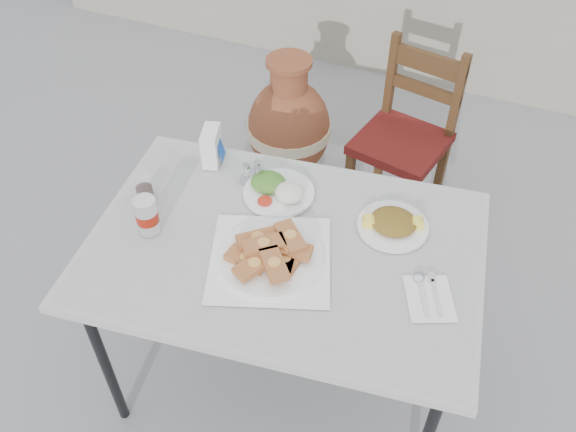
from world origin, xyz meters
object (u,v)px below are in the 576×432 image
at_px(salad_chopped_plate, 393,223).
at_px(cola_glass, 144,191).
at_px(napkin_holder, 212,146).
at_px(cafe_table, 284,256).
at_px(pide_plate, 270,252).
at_px(chair, 405,137).
at_px(condiment_caddy, 255,174).
at_px(terracotta_urn, 289,129).
at_px(salad_rice_plate, 278,189).
at_px(soda_can, 147,215).

xyz_separation_m(salad_chopped_plate, cola_glass, (-0.83, -0.20, 0.02)).
xyz_separation_m(salad_chopped_plate, napkin_holder, (-0.72, 0.08, 0.05)).
distance_m(cafe_table, pide_plate, 0.12).
height_order(cafe_table, cola_glass, cola_glass).
xyz_separation_m(cafe_table, pide_plate, (-0.02, -0.08, 0.09)).
distance_m(napkin_holder, chair, 1.08).
xyz_separation_m(pide_plate, condiment_caddy, (-0.21, 0.33, -0.01)).
bearing_deg(terracotta_urn, chair, 2.15).
relative_size(cafe_table, cola_glass, 15.14).
bearing_deg(condiment_caddy, cafe_table, -49.22).
distance_m(salad_chopped_plate, terracotta_urn, 1.26).
bearing_deg(cafe_table, napkin_holder, 144.86).
height_order(napkin_holder, chair, napkin_holder).
relative_size(pide_plate, condiment_caddy, 4.38).
bearing_deg(condiment_caddy, salad_rice_plate, -21.24).
bearing_deg(chair, pide_plate, -85.58).
xyz_separation_m(salad_rice_plate, salad_chopped_plate, (0.42, -0.00, -0.00)).
bearing_deg(cola_glass, salad_rice_plate, 26.08).
bearing_deg(salad_rice_plate, soda_can, -134.78).
distance_m(salad_rice_plate, condiment_caddy, 0.12).
bearing_deg(salad_chopped_plate, terracotta_urn, 129.88).
bearing_deg(salad_rice_plate, cola_glass, -153.92).
relative_size(salad_rice_plate, condiment_caddy, 2.27).
xyz_separation_m(cola_glass, terracotta_urn, (0.08, 1.10, -0.47)).
distance_m(condiment_caddy, terracotta_urn, 0.99).
bearing_deg(cafe_table, condiment_caddy, 130.78).
relative_size(pide_plate, salad_rice_plate, 1.93).
distance_m(cafe_table, napkin_holder, 0.52).
relative_size(cola_glass, chair, 0.10).
bearing_deg(chair, soda_can, -103.14).
bearing_deg(terracotta_urn, salad_rice_plate, -69.58).
bearing_deg(cola_glass, terracotta_urn, 85.72).
bearing_deg(condiment_caddy, terracotta_urn, 104.83).
relative_size(salad_chopped_plate, napkin_holder, 1.73).
distance_m(pide_plate, condiment_caddy, 0.39).
height_order(pide_plate, terracotta_urn, pide_plate).
bearing_deg(pide_plate, napkin_holder, 137.28).
bearing_deg(condiment_caddy, salad_chopped_plate, -4.94).
distance_m(pide_plate, terracotta_urn, 1.35).
bearing_deg(salad_rice_plate, salad_chopped_plate, -0.52).
relative_size(salad_chopped_plate, cola_glass, 2.62).
bearing_deg(terracotta_urn, salad_chopped_plate, -50.12).
bearing_deg(napkin_holder, pide_plate, -59.66).
height_order(soda_can, chair, soda_can).
bearing_deg(pide_plate, salad_chopped_plate, 41.99).
relative_size(pide_plate, napkin_holder, 3.53).
xyz_separation_m(cafe_table, condiment_caddy, (-0.22, 0.26, 0.08)).
bearing_deg(cafe_table, chair, 82.81).
distance_m(salad_rice_plate, napkin_holder, 0.31).
distance_m(pide_plate, chair, 1.27).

